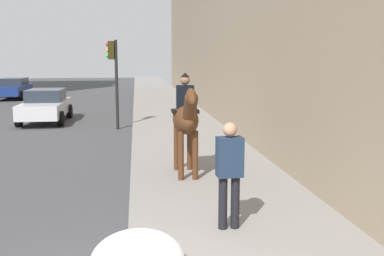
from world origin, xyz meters
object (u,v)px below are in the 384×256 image
(traffic_light_near_curb, at_px, (114,69))
(mounted_horse_near, at_px, (186,118))
(pedestrian_greeting, at_px, (229,168))
(car_mid_lane, at_px, (46,105))
(car_near_lane, at_px, (14,88))

(traffic_light_near_curb, bearing_deg, mounted_horse_near, -165.78)
(mounted_horse_near, xyz_separation_m, traffic_light_near_curb, (7.69, 1.95, 0.91))
(pedestrian_greeting, relative_size, car_mid_lane, 0.40)
(mounted_horse_near, distance_m, pedestrian_greeting, 3.29)
(car_near_lane, height_order, traffic_light_near_curb, traffic_light_near_curb)
(pedestrian_greeting, relative_size, traffic_light_near_curb, 0.49)
(pedestrian_greeting, xyz_separation_m, car_near_lane, (25.40, 9.87, -0.35))
(pedestrian_greeting, height_order, car_mid_lane, pedestrian_greeting)
(car_near_lane, bearing_deg, car_mid_lane, 19.56)
(car_near_lane, bearing_deg, traffic_light_near_curb, 26.89)
(mounted_horse_near, relative_size, car_near_lane, 0.51)
(mounted_horse_near, height_order, car_mid_lane, mounted_horse_near)
(car_near_lane, height_order, car_mid_lane, same)
(mounted_horse_near, distance_m, traffic_light_near_curb, 7.99)
(traffic_light_near_curb, bearing_deg, car_near_lane, 27.76)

